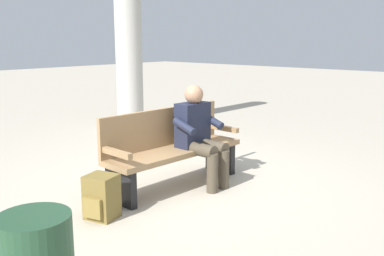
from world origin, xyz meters
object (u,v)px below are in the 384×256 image
at_px(bench_near, 172,147).
at_px(backpack, 101,197).
at_px(support_pillar, 128,25).
at_px(person_seated, 200,133).

relative_size(bench_near, backpack, 4.23).
xyz_separation_m(bench_near, backpack, (1.15, 0.18, -0.25)).
height_order(backpack, support_pillar, support_pillar).
distance_m(bench_near, person_seated, 0.37).
height_order(bench_near, person_seated, person_seated).
xyz_separation_m(person_seated, backpack, (1.38, -0.07, -0.42)).
distance_m(backpack, support_pillar, 4.76).
height_order(person_seated, support_pillar, support_pillar).
distance_m(bench_near, backpack, 1.19).
distance_m(person_seated, backpack, 1.44).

